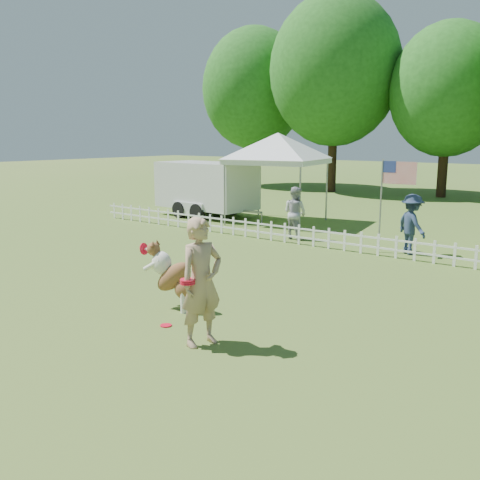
{
  "coord_description": "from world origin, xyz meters",
  "views": [
    {
      "loc": [
        5.97,
        -6.42,
        3.17
      ],
      "look_at": [
        -0.58,
        2.0,
        1.1
      ],
      "focal_mm": 40.0,
      "sensor_mm": 36.0,
      "label": 1
    }
  ],
  "objects": [
    {
      "name": "spectator_b",
      "position": [
        0.86,
        7.75,
        0.82
      ],
      "size": [
        1.22,
        1.11,
        1.65
      ],
      "primitive_type": "imported",
      "rotation": [
        0.0,
        0.0,
        2.53
      ],
      "color": "#25334F",
      "rests_on": "ground"
    },
    {
      "name": "handler",
      "position": [
        0.68,
        -0.58,
        1.0
      ],
      "size": [
        0.63,
        0.82,
        1.99
      ],
      "primitive_type": "imported",
      "rotation": [
        0.0,
        0.0,
        1.34
      ],
      "color": "tan",
      "rests_on": "ground"
    },
    {
      "name": "tree_far_left",
      "position": [
        -15.0,
        22.0,
        5.5
      ],
      "size": [
        6.6,
        6.6,
        11.0
      ],
      "primitive_type": null,
      "color": "#1E5418",
      "rests_on": "ground"
    },
    {
      "name": "canopy_tent_left",
      "position": [
        -5.1,
        10.05,
        1.62
      ],
      "size": [
        3.67,
        3.67,
        3.24
      ],
      "primitive_type": null,
      "rotation": [
        0.0,
        0.0,
        0.19
      ],
      "color": "white",
      "rests_on": "ground"
    },
    {
      "name": "flag_pole",
      "position": [
        0.07,
        7.45,
        1.29
      ],
      "size": [
        0.99,
        0.16,
        2.58
      ],
      "primitive_type": null,
      "rotation": [
        0.0,
        0.0,
        0.06
      ],
      "color": "gray",
      "rests_on": "ground"
    },
    {
      "name": "tree_left",
      "position": [
        -9.0,
        21.5,
        6.0
      ],
      "size": [
        7.4,
        7.4,
        12.0
      ],
      "primitive_type": null,
      "color": "#1E5418",
      "rests_on": "ground"
    },
    {
      "name": "ground",
      "position": [
        0.0,
        0.0,
        0.0
      ],
      "size": [
        120.0,
        120.0,
        0.0
      ],
      "primitive_type": "plane",
      "color": "#3A631F",
      "rests_on": "ground"
    },
    {
      "name": "picket_fence",
      "position": [
        0.0,
        7.0,
        0.3
      ],
      "size": [
        22.0,
        0.08,
        0.6
      ],
      "primitive_type": null,
      "color": "white",
      "rests_on": "ground"
    },
    {
      "name": "dog",
      "position": [
        -0.86,
        0.38,
        0.62
      ],
      "size": [
        1.26,
        0.61,
        1.24
      ],
      "primitive_type": null,
      "rotation": [
        0.0,
        0.0,
        0.18
      ],
      "color": "brown",
      "rests_on": "ground"
    },
    {
      "name": "cargo_trailer",
      "position": [
        -8.26,
        9.66,
        1.1
      ],
      "size": [
        5.14,
        2.49,
        2.21
      ],
      "primitive_type": null,
      "rotation": [
        0.0,
        0.0,
        -0.06
      ],
      "color": "silver",
      "rests_on": "ground"
    },
    {
      "name": "tree_center_left",
      "position": [
        -3.0,
        22.5,
        4.9
      ],
      "size": [
        6.0,
        6.0,
        9.8
      ],
      "primitive_type": null,
      "color": "#1E5418",
      "rests_on": "ground"
    },
    {
      "name": "spectator_a",
      "position": [
        -2.83,
        7.69,
        0.82
      ],
      "size": [
        0.89,
        0.75,
        1.64
      ],
      "primitive_type": "imported",
      "rotation": [
        0.0,
        0.0,
        2.98
      ],
      "color": "#A4A3A8",
      "rests_on": "ground"
    },
    {
      "name": "frisbee_on_turf",
      "position": [
        -0.34,
        -0.37,
        0.01
      ],
      "size": [
        0.25,
        0.25,
        0.02
      ],
      "primitive_type": "cylinder",
      "rotation": [
        0.0,
        0.0,
        -0.31
      ],
      "color": "red",
      "rests_on": "ground"
    }
  ]
}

